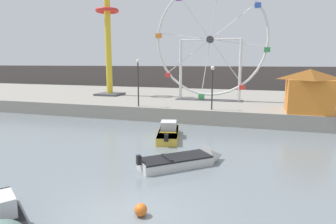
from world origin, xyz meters
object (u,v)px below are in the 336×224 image
Objects in this scene: drop_tower_yellow_tower at (108,34)px; mooring_buoy_orange at (141,210)px; carnival_booth_orange_canopy at (309,90)px; promenade_lamp_far at (138,76)px; motorboat_mustard_yellow at (169,131)px; promenade_lamp_near at (212,81)px; motorboat_pale_grey at (190,159)px; ferris_wheel_white_frame at (210,42)px.

drop_tower_yellow_tower is 34.19× the size of mooring_buoy_orange.
carnival_booth_orange_canopy is 0.91× the size of promenade_lamp_far.
motorboat_mustard_yellow is 7.26m from promenade_lamp_far.
promenade_lamp_near is at bearing 90.79° from mooring_buoy_orange.
carnival_booth_orange_canopy is 7.50m from promenade_lamp_near.
ferris_wheel_white_frame is at bearing 54.50° from motorboat_pale_grey.
drop_tower_yellow_tower is at bearing 151.67° from promenade_lamp_near.
motorboat_mustard_yellow is 12.28× the size of mooring_buoy_orange.
carnival_booth_orange_canopy is at bearing 8.83° from promenade_lamp_near.
promenade_lamp_near is 15.93m from mooring_buoy_orange.
motorboat_mustard_yellow is 1.43× the size of carnival_booth_orange_canopy.
ferris_wheel_white_frame is 22.68m from mooring_buoy_orange.
promenade_lamp_far is (6.88, -7.33, -4.46)m from drop_tower_yellow_tower.
ferris_wheel_white_frame is 2.84× the size of promenade_lamp_far.
promenade_lamp_far reaches higher than promenade_lamp_near.
mooring_buoy_orange is at bearing 178.14° from motorboat_mustard_yellow.
promenade_lamp_far is at bearing -46.82° from drop_tower_yellow_tower.
mooring_buoy_orange is at bearing -89.21° from promenade_lamp_near.
motorboat_pale_grey is 17.61m from ferris_wheel_white_frame.
carnival_booth_orange_canopy is (9.60, 5.88, 2.63)m from motorboat_mustard_yellow.
drop_tower_yellow_tower is 22.31m from carnival_booth_orange_canopy.
motorboat_mustard_yellow is at bearing -115.11° from promenade_lamp_near.
motorboat_pale_grey is 12.82m from promenade_lamp_far.
ferris_wheel_white_frame is 26.69× the size of mooring_buoy_orange.
promenade_lamp_near is (1.28, -5.98, -3.53)m from ferris_wheel_white_frame.
promenade_lamp_far is (-4.30, 4.63, 3.57)m from motorboat_mustard_yellow.
ferris_wheel_white_frame is 3.11× the size of carnival_booth_orange_canopy.
mooring_buoy_orange is at bearing -113.31° from carnival_booth_orange_canopy.
promenade_lamp_near is (13.40, -7.22, -4.78)m from drop_tower_yellow_tower.
promenade_lamp_near reaches higher than carnival_booth_orange_canopy.
drop_tower_yellow_tower is (-11.18, 11.96, 8.03)m from motorboat_mustard_yellow.
motorboat_mustard_yellow is 11.56m from carnival_booth_orange_canopy.
drop_tower_yellow_tower is (-12.11, 1.24, 1.25)m from ferris_wheel_white_frame.
promenade_lamp_near is at bearing -28.33° from drop_tower_yellow_tower.
drop_tower_yellow_tower is 15.95m from promenade_lamp_near.
promenade_lamp_far is (-13.90, -1.25, 0.94)m from carnival_booth_orange_canopy.
carnival_booth_orange_canopy is at bearing 5.14° from promenade_lamp_far.
carnival_booth_orange_canopy reaches higher than motorboat_pale_grey.
ferris_wheel_white_frame is at bearing -5.86° from drop_tower_yellow_tower.
promenade_lamp_far is 9.41× the size of mooring_buoy_orange.
promenade_lamp_near is at bearing -171.28° from carnival_booth_orange_canopy.
drop_tower_yellow_tower is at bearing 163.59° from carnival_booth_orange_canopy.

